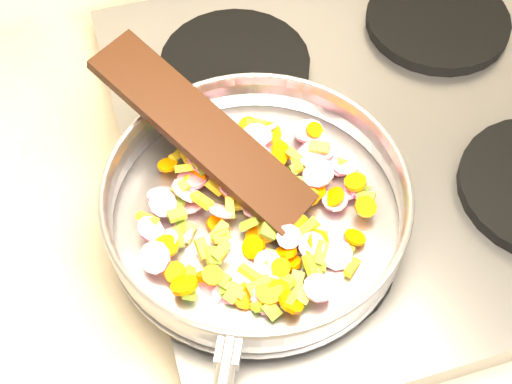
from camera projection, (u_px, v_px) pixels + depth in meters
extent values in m
cube|color=#939399|center=(376.00, 137.00, 0.87)|extent=(0.60, 0.60, 0.04)
cylinder|color=black|center=(307.00, 250.00, 0.75)|extent=(0.19, 0.19, 0.02)
cylinder|color=black|center=(235.00, 65.00, 0.90)|extent=(0.19, 0.19, 0.02)
cylinder|color=black|center=(438.00, 21.00, 0.95)|extent=(0.19, 0.19, 0.02)
cylinder|color=#9E9EA5|center=(256.00, 216.00, 0.76)|extent=(0.32, 0.32, 0.01)
torus|color=#9E9EA5|center=(256.00, 202.00, 0.74)|extent=(0.36, 0.36, 0.05)
torus|color=#9E9EA5|center=(256.00, 190.00, 0.72)|extent=(0.32, 0.32, 0.01)
cube|color=#9E9EA5|center=(229.00, 350.00, 0.64)|extent=(0.03, 0.04, 0.02)
cube|color=yellow|center=(286.00, 279.00, 0.70)|extent=(0.02, 0.02, 0.01)
cube|color=olive|center=(259.00, 188.00, 0.77)|extent=(0.02, 0.02, 0.02)
cube|color=yellow|center=(218.00, 258.00, 0.73)|extent=(0.02, 0.02, 0.01)
cube|color=yellow|center=(315.00, 233.00, 0.74)|extent=(0.03, 0.03, 0.02)
cube|color=olive|center=(267.00, 158.00, 0.80)|extent=(0.02, 0.02, 0.01)
cube|color=olive|center=(267.00, 258.00, 0.71)|extent=(0.02, 0.02, 0.01)
cube|color=olive|center=(277.00, 205.00, 0.76)|extent=(0.02, 0.02, 0.01)
cube|color=olive|center=(299.00, 167.00, 0.78)|extent=(0.03, 0.02, 0.01)
cylinder|color=#E31652|center=(289.00, 237.00, 0.72)|extent=(0.04, 0.03, 0.02)
cube|color=yellow|center=(275.00, 280.00, 0.70)|extent=(0.01, 0.03, 0.01)
cube|color=yellow|center=(329.00, 164.00, 0.79)|extent=(0.03, 0.02, 0.01)
cylinder|color=#ED6800|center=(247.00, 174.00, 0.78)|extent=(0.02, 0.02, 0.01)
cylinder|color=#ED6800|center=(175.00, 273.00, 0.71)|extent=(0.03, 0.03, 0.02)
cylinder|color=#E31652|center=(200.00, 164.00, 0.78)|extent=(0.03, 0.03, 0.02)
cylinder|color=#E31652|center=(220.00, 211.00, 0.74)|extent=(0.03, 0.04, 0.02)
cube|color=yellow|center=(235.00, 291.00, 0.70)|extent=(0.02, 0.02, 0.01)
cylinder|color=#E31652|center=(231.00, 186.00, 0.76)|extent=(0.04, 0.04, 0.02)
cube|color=olive|center=(269.00, 231.00, 0.73)|extent=(0.02, 0.02, 0.01)
cylinder|color=#ED6800|center=(215.00, 224.00, 0.75)|extent=(0.03, 0.03, 0.01)
cylinder|color=#E31652|center=(226.00, 162.00, 0.78)|extent=(0.04, 0.04, 0.02)
cylinder|color=#ED6800|center=(257.00, 237.00, 0.74)|extent=(0.03, 0.03, 0.01)
cylinder|color=#E31652|center=(258.00, 135.00, 0.80)|extent=(0.04, 0.04, 0.01)
cube|color=olive|center=(345.00, 247.00, 0.73)|extent=(0.02, 0.02, 0.01)
cube|color=olive|center=(263.00, 306.00, 0.70)|extent=(0.03, 0.02, 0.02)
cylinder|color=#ED6800|center=(253.00, 247.00, 0.73)|extent=(0.03, 0.04, 0.02)
cylinder|color=#ED6800|center=(207.00, 276.00, 0.71)|extent=(0.03, 0.03, 0.03)
cylinder|color=#E31652|center=(345.00, 194.00, 0.77)|extent=(0.04, 0.03, 0.02)
cylinder|color=#E31652|center=(212.00, 172.00, 0.79)|extent=(0.04, 0.04, 0.02)
cylinder|color=#ED6800|center=(276.00, 201.00, 0.76)|extent=(0.03, 0.03, 0.02)
cube|color=olive|center=(304.00, 295.00, 0.69)|extent=(0.02, 0.02, 0.01)
cylinder|color=#ED6800|center=(292.00, 263.00, 0.72)|extent=(0.03, 0.03, 0.02)
cylinder|color=#E31652|center=(224.00, 135.00, 0.81)|extent=(0.03, 0.04, 0.02)
cylinder|color=#ED6800|center=(168.00, 165.00, 0.78)|extent=(0.03, 0.03, 0.01)
cube|color=yellow|center=(318.00, 274.00, 0.71)|extent=(0.01, 0.02, 0.01)
cube|color=yellow|center=(203.00, 248.00, 0.72)|extent=(0.01, 0.02, 0.02)
cylinder|color=#E31652|center=(226.00, 296.00, 0.70)|extent=(0.04, 0.03, 0.03)
cube|color=yellow|center=(186.00, 168.00, 0.77)|extent=(0.03, 0.01, 0.01)
cylinder|color=#E31652|center=(163.00, 203.00, 0.74)|extent=(0.04, 0.03, 0.02)
cylinder|color=#E31652|center=(186.00, 191.00, 0.76)|extent=(0.03, 0.04, 0.03)
cube|color=olive|center=(319.00, 147.00, 0.78)|extent=(0.03, 0.02, 0.01)
cube|color=olive|center=(296.00, 282.00, 0.71)|extent=(0.02, 0.03, 0.01)
cube|color=yellow|center=(199.00, 141.00, 0.79)|extent=(0.02, 0.03, 0.02)
cylinder|color=#ED6800|center=(316.00, 252.00, 0.71)|extent=(0.02, 0.02, 0.01)
cylinder|color=#E31652|center=(268.00, 263.00, 0.70)|extent=(0.03, 0.03, 0.02)
cylinder|color=#E31652|center=(167.00, 242.00, 0.73)|extent=(0.03, 0.03, 0.02)
cube|color=olive|center=(181.00, 188.00, 0.75)|extent=(0.02, 0.02, 0.01)
cube|color=yellow|center=(190.00, 275.00, 0.71)|extent=(0.02, 0.02, 0.02)
cylinder|color=#ED6800|center=(281.00, 151.00, 0.79)|extent=(0.03, 0.03, 0.02)
cylinder|color=#ED6800|center=(314.00, 130.00, 0.80)|extent=(0.03, 0.02, 0.02)
cylinder|color=#E31652|center=(318.00, 288.00, 0.69)|extent=(0.04, 0.04, 0.01)
cylinder|color=#ED6800|center=(212.00, 275.00, 0.70)|extent=(0.03, 0.03, 0.01)
cube|color=yellow|center=(189.00, 233.00, 0.74)|extent=(0.02, 0.02, 0.01)
cube|color=olive|center=(219.00, 278.00, 0.70)|extent=(0.02, 0.03, 0.01)
cylinder|color=#E31652|center=(308.00, 131.00, 0.81)|extent=(0.04, 0.04, 0.01)
cube|color=yellow|center=(310.00, 267.00, 0.70)|extent=(0.01, 0.03, 0.02)
cube|color=olive|center=(272.00, 310.00, 0.69)|extent=(0.02, 0.02, 0.02)
cube|color=olive|center=(292.00, 207.00, 0.75)|extent=(0.01, 0.02, 0.02)
cylinder|color=#ED6800|center=(283.00, 210.00, 0.76)|extent=(0.03, 0.03, 0.02)
cube|color=yellow|center=(230.00, 208.00, 0.74)|extent=(0.01, 0.02, 0.02)
cube|color=yellow|center=(188.00, 160.00, 0.79)|extent=(0.02, 0.02, 0.02)
cube|color=olive|center=(213.00, 256.00, 0.71)|extent=(0.02, 0.02, 0.01)
cube|color=olive|center=(223.00, 137.00, 0.81)|extent=(0.02, 0.02, 0.02)
cylinder|color=#ED6800|center=(316.00, 192.00, 0.76)|extent=(0.03, 0.03, 0.01)
cylinder|color=#ED6800|center=(237.00, 146.00, 0.79)|extent=(0.03, 0.02, 0.02)
cylinder|color=#ED6800|center=(166.00, 246.00, 0.72)|extent=(0.03, 0.03, 0.01)
cylinder|color=#ED6800|center=(204.00, 154.00, 0.79)|extent=(0.03, 0.03, 0.02)
cylinder|color=#E31652|center=(269.00, 292.00, 0.70)|extent=(0.05, 0.04, 0.03)
cylinder|color=#E31652|center=(237.00, 162.00, 0.78)|extent=(0.04, 0.04, 0.01)
cylinder|color=#E31652|center=(264.00, 300.00, 0.70)|extent=(0.04, 0.05, 0.03)
cylinder|color=#E31652|center=(193.00, 204.00, 0.76)|extent=(0.04, 0.03, 0.02)
cube|color=olive|center=(257.00, 122.00, 0.81)|extent=(0.03, 0.02, 0.01)
cylinder|color=#E31652|center=(208.00, 291.00, 0.71)|extent=(0.04, 0.05, 0.02)
cube|color=olive|center=(222.00, 237.00, 0.72)|extent=(0.02, 0.01, 0.01)
cylinder|color=#ED6800|center=(248.00, 126.00, 0.81)|extent=(0.03, 0.03, 0.02)
cube|color=olive|center=(321.00, 252.00, 0.71)|extent=(0.02, 0.02, 0.02)
cylinder|color=#ED6800|center=(281.00, 267.00, 0.70)|extent=(0.03, 0.02, 0.02)
cube|color=yellow|center=(221.00, 236.00, 0.73)|extent=(0.02, 0.01, 0.02)
cube|color=yellow|center=(289.00, 301.00, 0.68)|extent=(0.02, 0.02, 0.01)
cylinder|color=#ED6800|center=(278.00, 159.00, 0.77)|extent=(0.02, 0.03, 0.01)
cylinder|color=#E31652|center=(314.00, 145.00, 0.80)|extent=(0.04, 0.05, 0.03)
cylinder|color=#ED6800|center=(366.00, 207.00, 0.74)|extent=(0.03, 0.03, 0.02)
cube|color=yellow|center=(202.00, 200.00, 0.74)|extent=(0.02, 0.03, 0.01)
cylinder|color=#ED6800|center=(355.00, 237.00, 0.73)|extent=(0.03, 0.03, 0.01)
cylinder|color=#E31652|center=(321.00, 148.00, 0.80)|extent=(0.05, 0.05, 0.01)
cube|color=olive|center=(198.00, 136.00, 0.80)|extent=(0.02, 0.03, 0.01)
cube|color=yellow|center=(226.00, 149.00, 0.79)|extent=(0.02, 0.02, 0.02)
cylinder|color=#E31652|center=(337.00, 240.00, 0.74)|extent=(0.04, 0.04, 0.02)
cube|color=olive|center=(366.00, 197.00, 0.76)|extent=(0.02, 0.02, 0.01)
cylinder|color=#E31652|center=(345.00, 163.00, 0.78)|extent=(0.04, 0.04, 0.01)
cylinder|color=#E31652|center=(360.00, 194.00, 0.77)|extent=(0.03, 0.03, 0.02)
cylinder|color=#E31652|center=(155.00, 257.00, 0.70)|extent=(0.04, 0.04, 0.02)
cylinder|color=#ED6800|center=(291.00, 302.00, 0.68)|extent=(0.03, 0.04, 0.03)
cube|color=olive|center=(299.00, 195.00, 0.77)|extent=(0.01, 0.02, 0.02)
cylinder|color=#ED6800|center=(197.00, 178.00, 0.77)|extent=(0.02, 0.02, 0.02)
cylinder|color=#E31652|center=(225.00, 167.00, 0.77)|extent=(0.03, 0.03, 0.01)
cube|color=yellow|center=(260.00, 304.00, 0.69)|extent=(0.02, 0.02, 0.02)
cube|color=yellow|center=(179.00, 153.00, 0.79)|extent=(0.03, 0.02, 0.02)
cylinder|color=#ED6800|center=(286.00, 252.00, 0.72)|extent=(0.03, 0.03, 0.03)
cylinder|color=#ED6800|center=(233.00, 188.00, 0.75)|extent=(0.03, 0.03, 0.02)
cylinder|color=#ED6800|center=(240.00, 148.00, 0.78)|extent=(0.04, 0.03, 0.02)
cube|color=yellow|center=(188.00, 151.00, 0.79)|extent=(0.01, 0.03, 0.01)
cube|color=yellow|center=(269.00, 232.00, 0.74)|extent=(0.02, 0.03, 0.02)
cube|color=olive|center=(299.00, 182.00, 0.77)|extent=(0.03, 0.02, 0.01)
cube|color=olive|center=(233.00, 292.00, 0.69)|extent=(0.02, 0.02, 0.02)
cylinder|color=#E31652|center=(279.00, 150.00, 0.80)|extent=(0.03, 0.03, 0.02)
cube|color=olive|center=(225.00, 285.00, 0.70)|extent=(0.02, 0.02, 0.01)
cylinder|color=#ED6800|center=(262.00, 165.00, 0.78)|extent=(0.03, 0.03, 0.02)
cylinder|color=#ED6800|center=(270.00, 133.00, 0.81)|extent=(0.04, 0.04, 0.02)
cylinder|color=#ED6800|center=(318.00, 242.00, 0.72)|extent=(0.03, 0.03, 0.01)
cylinder|color=#ED6800|center=(270.00, 291.00, 0.69)|extent=(0.03, 0.03, 0.01)
cube|color=olive|center=(340.00, 159.00, 0.79)|extent=(0.02, 0.02, 0.02)
cube|color=yellow|center=(352.00, 267.00, 0.72)|extent=(0.02, 0.02, 0.01)
cylinder|color=#E31652|center=(257.00, 208.00, 0.75)|extent=(0.04, 0.04, 0.01)
cube|color=yellow|center=(215.00, 187.00, 0.76)|extent=(0.02, 0.02, 0.02)
cylinder|color=#E31652|center=(201.00, 161.00, 0.77)|extent=(0.03, 0.04, 0.03)
cube|color=yellow|center=(320.00, 180.00, 0.78)|extent=(0.03, 0.01, 0.02)
cylinder|color=#E31652|center=(311.00, 157.00, 0.78)|extent=(0.04, 0.04, 0.01)
cylinder|color=#ED6800|center=(311.00, 197.00, 0.76)|extent=(0.02, 0.02, 0.02)
cylinder|color=#E31652|center=(312.00, 245.00, 0.71)|extent=(0.04, 0.04, 0.02)
cylinder|color=#E31652|center=(259.00, 151.00, 0.78)|extent=(0.03, 0.03, 0.02)
cylinder|color=#E31652|center=(318.00, 173.00, 0.78)|extent=(0.04, 0.04, 0.02)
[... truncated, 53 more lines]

